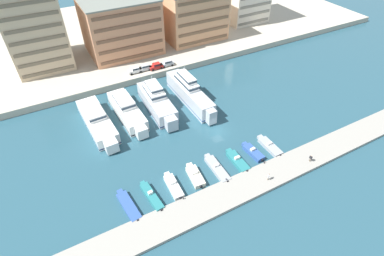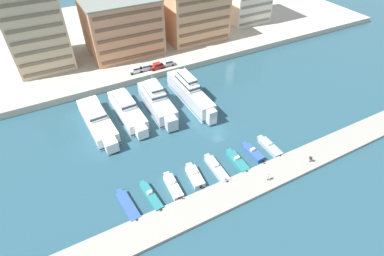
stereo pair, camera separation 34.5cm
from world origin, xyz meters
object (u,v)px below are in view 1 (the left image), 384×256
Objects in this scene: motorboat_teal_center_right at (237,161)px; car_silver_left at (145,67)px; yacht_silver_center_left at (190,93)px; yacht_silver_mid_left at (157,101)px; motorboat_cream_center_left at (195,176)px; motorboat_grey_center at (217,168)px; pedestrian_mid_deck at (269,176)px; car_red_mid_left at (156,66)px; motorboat_blue_far_left at (128,206)px; car_white_far_left at (135,70)px; yacht_white_far_left at (97,121)px; motorboat_white_mid_left at (173,186)px; yacht_white_left at (127,110)px; motorboat_blue_mid_right at (253,152)px; motorboat_grey_right at (270,146)px; car_silver_center_left at (167,63)px; motorboat_teal_left at (152,196)px; pedestrian_near_edge at (311,158)px.

car_silver_left reaches higher than motorboat_teal_center_right.
car_silver_left is at bearing 107.47° from yacht_silver_center_left.
motorboat_cream_center_left is at bearing -95.75° from yacht_silver_mid_left.
pedestrian_mid_deck reaches higher than motorboat_grey_center.
yacht_silver_center_left is at bearing 64.36° from motorboat_cream_center_left.
car_red_mid_left is 2.39× the size of pedestrian_mid_deck.
motorboat_blue_far_left is at bearing -119.50° from car_red_mid_left.
car_white_far_left is at bearing 88.73° from yacht_silver_mid_left.
yacht_white_far_left is 26.30m from motorboat_white_mid_left.
motorboat_grey_center is at bearing -68.39° from yacht_white_left.
motorboat_blue_mid_right is 1.52× the size of car_silver_left.
motorboat_blue_mid_right reaches higher than motorboat_blue_far_left.
yacht_white_far_left is 30.76m from motorboat_grey_center.
car_white_far_left reaches higher than motorboat_grey_right.
yacht_white_left is 4.67× the size of car_silver_center_left.
motorboat_white_mid_left is at bearing 2.57° from motorboat_teal_left.
motorboat_grey_right is at bearing 48.23° from pedestrian_mid_deck.
car_silver_left is at bearing 166.96° from car_red_mid_left.
motorboat_teal_left is 1.13× the size of motorboat_white_mid_left.
yacht_white_far_left is at bearing -175.71° from yacht_white_left.
yacht_silver_center_left is 33.79m from pedestrian_near_edge.
yacht_silver_mid_left is 29.85m from motorboat_grey_right.
yacht_white_far_left reaches higher than motorboat_blue_mid_right.
motorboat_grey_center is 13.74m from motorboat_grey_right.
motorboat_white_mid_left is 4.08× the size of pedestrian_near_edge.
pedestrian_near_edge is at bearing -13.05° from motorboat_teal_left.
motorboat_white_mid_left is at bearing -104.43° from car_silver_left.
motorboat_teal_left is (-4.32, -25.83, -1.37)m from yacht_white_left.
yacht_white_far_left is 1.07× the size of yacht_white_left.
motorboat_teal_left is 1.08× the size of motorboat_grey_right.
car_red_mid_left is at bearing 90.93° from motorboat_teal_center_right.
yacht_silver_mid_left reaches higher than motorboat_blue_mid_right.
car_silver_center_left reaches higher than motorboat_grey_right.
car_silver_center_left is 49.85m from pedestrian_near_edge.
pedestrian_mid_deck is (2.18, -7.15, 1.27)m from motorboat_teal_center_right.
yacht_white_left is 2.78× the size of motorboat_white_mid_left.
yacht_silver_mid_left is 16.80m from car_white_far_left.
pedestrian_mid_deck is (-2.25, -7.66, 1.21)m from motorboat_blue_mid_right.
pedestrian_near_edge is (20.01, -49.49, -1.16)m from car_white_far_left.
yacht_silver_mid_left reaches higher than yacht_white_far_left.
pedestrian_mid_deck is at bearing -90.86° from car_silver_center_left.
motorboat_white_mid_left is at bearing -176.82° from motorboat_cream_center_left.
yacht_silver_center_left is at bearing 109.84° from pedestrian_near_edge.
yacht_silver_mid_left is 3.03× the size of motorboat_cream_center_left.
motorboat_teal_center_right is at bearing -59.77° from yacht_white_left.
yacht_silver_center_left reaches higher than car_silver_center_left.
motorboat_cream_center_left reaches higher than motorboat_grey_right.
motorboat_white_mid_left is at bearing -113.30° from car_silver_center_left.
yacht_silver_center_left is 17.09m from car_red_mid_left.
yacht_white_far_left is 48.45m from pedestrian_near_edge.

